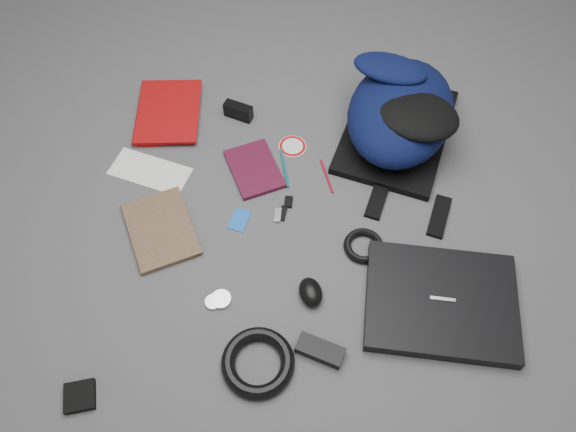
{
  "coord_description": "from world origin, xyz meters",
  "views": [
    {
      "loc": [
        -0.02,
        -0.87,
        1.4
      ],
      "look_at": [
        0.0,
        0.0,
        0.02
      ],
      "focal_mm": 35.0,
      "sensor_mm": 36.0,
      "label": 1
    }
  ],
  "objects_px": {
    "textbook_red": "(137,113)",
    "compact_camera": "(238,111)",
    "backpack": "(401,112)",
    "mouse": "(311,292)",
    "laptop": "(441,302)",
    "power_brick": "(320,350)",
    "dvd_case": "(254,169)",
    "pouch": "(80,396)",
    "comic_book": "(131,240)"
  },
  "relations": [
    {
      "from": "compact_camera",
      "to": "comic_book",
      "type": "bearing_deg",
      "value": -97.61
    },
    {
      "from": "mouse",
      "to": "power_brick",
      "type": "bearing_deg",
      "value": -97.71
    },
    {
      "from": "laptop",
      "to": "power_brick",
      "type": "xyz_separation_m",
      "value": [
        -0.33,
        -0.12,
        -0.0
      ]
    },
    {
      "from": "mouse",
      "to": "laptop",
      "type": "bearing_deg",
      "value": -19.79
    },
    {
      "from": "power_brick",
      "to": "pouch",
      "type": "bearing_deg",
      "value": -146.43
    },
    {
      "from": "textbook_red",
      "to": "pouch",
      "type": "height_order",
      "value": "textbook_red"
    },
    {
      "from": "textbook_red",
      "to": "dvd_case",
      "type": "distance_m",
      "value": 0.46
    },
    {
      "from": "backpack",
      "to": "power_brick",
      "type": "xyz_separation_m",
      "value": [
        -0.29,
        -0.73,
        -0.09
      ]
    },
    {
      "from": "comic_book",
      "to": "textbook_red",
      "type": "bearing_deg",
      "value": 73.69
    },
    {
      "from": "dvd_case",
      "to": "mouse",
      "type": "height_order",
      "value": "mouse"
    },
    {
      "from": "textbook_red",
      "to": "comic_book",
      "type": "bearing_deg",
      "value": -85.18
    },
    {
      "from": "comic_book",
      "to": "power_brick",
      "type": "relative_size",
      "value": 2.02
    },
    {
      "from": "power_brick",
      "to": "textbook_red",
      "type": "bearing_deg",
      "value": 148.44
    },
    {
      "from": "textbook_red",
      "to": "compact_camera",
      "type": "height_order",
      "value": "compact_camera"
    },
    {
      "from": "backpack",
      "to": "pouch",
      "type": "relative_size",
      "value": 6.78
    },
    {
      "from": "comic_book",
      "to": "power_brick",
      "type": "height_order",
      "value": "power_brick"
    },
    {
      "from": "compact_camera",
      "to": "mouse",
      "type": "distance_m",
      "value": 0.69
    },
    {
      "from": "textbook_red",
      "to": "compact_camera",
      "type": "bearing_deg",
      "value": -1.69
    },
    {
      "from": "dvd_case",
      "to": "laptop",
      "type": "bearing_deg",
      "value": -62.99
    },
    {
      "from": "backpack",
      "to": "mouse",
      "type": "bearing_deg",
      "value": -96.94
    },
    {
      "from": "backpack",
      "to": "textbook_red",
      "type": "xyz_separation_m",
      "value": [
        -0.85,
        0.1,
        -0.09
      ]
    },
    {
      "from": "textbook_red",
      "to": "comic_book",
      "type": "xyz_separation_m",
      "value": [
        0.04,
        -0.48,
        -0.01
      ]
    },
    {
      "from": "backpack",
      "to": "pouch",
      "type": "distance_m",
      "value": 1.21
    },
    {
      "from": "mouse",
      "to": "power_brick",
      "type": "height_order",
      "value": "mouse"
    },
    {
      "from": "laptop",
      "to": "textbook_red",
      "type": "distance_m",
      "value": 1.14
    },
    {
      "from": "compact_camera",
      "to": "mouse",
      "type": "xyz_separation_m",
      "value": [
        0.21,
        -0.65,
        -0.0
      ]
    },
    {
      "from": "laptop",
      "to": "dvd_case",
      "type": "xyz_separation_m",
      "value": [
        -0.5,
        0.46,
        -0.01
      ]
    },
    {
      "from": "textbook_red",
      "to": "pouch",
      "type": "distance_m",
      "value": 0.92
    },
    {
      "from": "textbook_red",
      "to": "mouse",
      "type": "bearing_deg",
      "value": -50.37
    },
    {
      "from": "backpack",
      "to": "power_brick",
      "type": "distance_m",
      "value": 0.79
    },
    {
      "from": "laptop",
      "to": "dvd_case",
      "type": "distance_m",
      "value": 0.68
    },
    {
      "from": "textbook_red",
      "to": "compact_camera",
      "type": "distance_m",
      "value": 0.34
    },
    {
      "from": "dvd_case",
      "to": "textbook_red",
      "type": "bearing_deg",
      "value": 128.64
    },
    {
      "from": "textbook_red",
      "to": "compact_camera",
      "type": "relative_size",
      "value": 2.95
    },
    {
      "from": "laptop",
      "to": "textbook_red",
      "type": "height_order",
      "value": "laptop"
    },
    {
      "from": "pouch",
      "to": "backpack",
      "type": "bearing_deg",
      "value": 43.09
    },
    {
      "from": "dvd_case",
      "to": "pouch",
      "type": "bearing_deg",
      "value": -141.71
    },
    {
      "from": "backpack",
      "to": "textbook_red",
      "type": "bearing_deg",
      "value": -165.37
    },
    {
      "from": "backpack",
      "to": "dvd_case",
      "type": "xyz_separation_m",
      "value": [
        -0.46,
        -0.14,
        -0.1
      ]
    },
    {
      "from": "mouse",
      "to": "pouch",
      "type": "xyz_separation_m",
      "value": [
        -0.58,
        -0.26,
        -0.01
      ]
    },
    {
      "from": "compact_camera",
      "to": "pouch",
      "type": "xyz_separation_m",
      "value": [
        -0.37,
        -0.91,
        -0.02
      ]
    },
    {
      "from": "laptop",
      "to": "compact_camera",
      "type": "height_order",
      "value": "compact_camera"
    },
    {
      "from": "dvd_case",
      "to": "compact_camera",
      "type": "relative_size",
      "value": 2.08
    },
    {
      "from": "laptop",
      "to": "power_brick",
      "type": "relative_size",
      "value": 3.26
    },
    {
      "from": "comic_book",
      "to": "pouch",
      "type": "bearing_deg",
      "value": -119.73
    },
    {
      "from": "mouse",
      "to": "backpack",
      "type": "bearing_deg",
      "value": 47.88
    },
    {
      "from": "textbook_red",
      "to": "mouse",
      "type": "xyz_separation_m",
      "value": [
        0.55,
        -0.67,
        0.01
      ]
    },
    {
      "from": "backpack",
      "to": "pouch",
      "type": "xyz_separation_m",
      "value": [
        -0.88,
        -0.82,
        -0.09
      ]
    },
    {
      "from": "textbook_red",
      "to": "comic_book",
      "type": "relative_size",
      "value": 1.13
    },
    {
      "from": "mouse",
      "to": "comic_book",
      "type": "bearing_deg",
      "value": 146.29
    }
  ]
}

